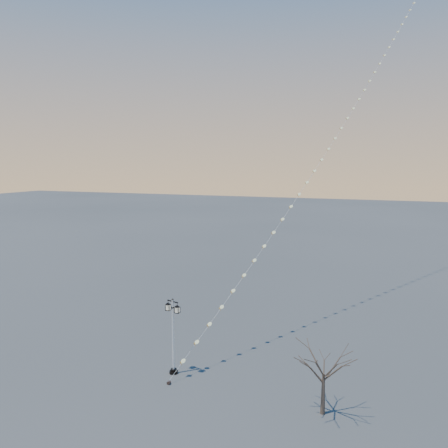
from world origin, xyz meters
The scene contains 4 objects.
ground centered at (0.00, 0.00, 0.00)m, with size 300.00×300.00×0.00m, color #4C4C4D.
street_lamp centered at (-1.11, 1.65, 2.68)m, with size 1.19×0.68×4.84m.
bare_tree centered at (8.46, 0.28, 2.80)m, with size 2.43×2.43×4.03m.
kite_train centered at (6.27, 23.25, 18.82)m, with size 14.49×46.67×37.84m.
Camera 1 is at (12.32, -23.48, 13.19)m, focal length 38.01 mm.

